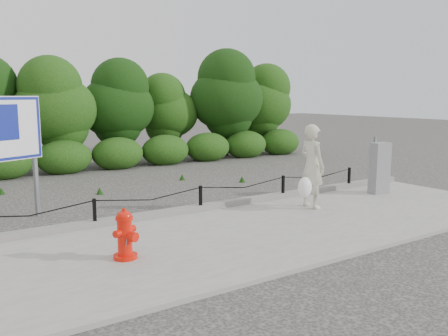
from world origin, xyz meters
TOP-DOWN VIEW (x-y plane):
  - ground at (0.00, 0.00)m, footprint 90.00×90.00m
  - sidewalk at (0.00, -2.00)m, footprint 14.00×4.00m
  - curb at (0.00, 0.05)m, footprint 14.00×0.22m
  - chain_barrier at (0.00, 0.00)m, footprint 10.06×0.06m
  - treeline at (0.84, 8.91)m, footprint 20.34×3.60m
  - fire_hydrant at (-2.68, -2.09)m, footprint 0.52×0.52m
  - pedestrian at (2.38, -1.15)m, footprint 0.78×0.74m
  - utility_cabinet at (5.12, -0.95)m, footprint 0.55×0.40m
  - advertising_sign at (-3.84, 1.56)m, footprint 1.58×0.77m

SIDE VIEW (x-z plane):
  - ground at x=0.00m, z-range 0.00..0.00m
  - sidewalk at x=0.00m, z-range 0.00..0.08m
  - curb at x=0.00m, z-range 0.08..0.22m
  - chain_barrier at x=0.00m, z-range 0.16..0.76m
  - fire_hydrant at x=-2.68m, z-range 0.06..0.91m
  - utility_cabinet at x=5.12m, z-range 0.01..1.55m
  - pedestrian at x=2.38m, z-range 0.05..2.05m
  - advertising_sign at x=-3.84m, z-range 0.56..3.29m
  - treeline at x=0.84m, z-range 0.13..4.79m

